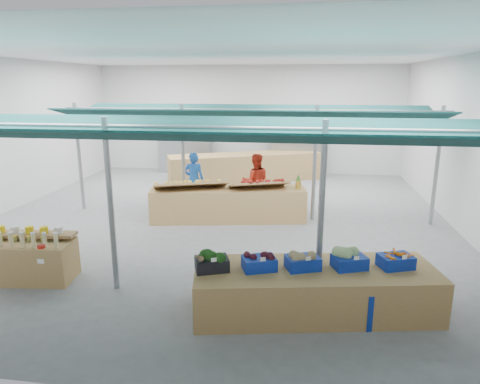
{
  "coord_description": "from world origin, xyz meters",
  "views": [
    {
      "loc": [
        2.17,
        -10.54,
        3.53
      ],
      "look_at": [
        0.86,
        -1.6,
        1.21
      ],
      "focal_mm": 32.0,
      "sensor_mm": 36.0,
      "label": 1
    }
  ],
  "objects_px": {
    "vendor_right": "(256,182)",
    "veg_counter": "(315,290)",
    "crate_stack": "(376,307)",
    "vendor_left": "(194,180)",
    "bottle_shelf": "(29,258)",
    "fruit_counter": "(228,204)"
  },
  "relations": [
    {
      "from": "veg_counter",
      "to": "vendor_right",
      "type": "distance_m",
      "value": 5.74
    },
    {
      "from": "vendor_left",
      "to": "vendor_right",
      "type": "distance_m",
      "value": 1.8
    },
    {
      "from": "fruit_counter",
      "to": "vendor_left",
      "type": "distance_m",
      "value": 1.67
    },
    {
      "from": "veg_counter",
      "to": "vendor_left",
      "type": "relative_size",
      "value": 2.34
    },
    {
      "from": "bottle_shelf",
      "to": "veg_counter",
      "type": "relative_size",
      "value": 0.46
    },
    {
      "from": "veg_counter",
      "to": "crate_stack",
      "type": "relative_size",
      "value": 6.62
    },
    {
      "from": "vendor_left",
      "to": "vendor_right",
      "type": "relative_size",
      "value": 1.0
    },
    {
      "from": "vendor_left",
      "to": "veg_counter",
      "type": "bearing_deg",
      "value": 111.44
    },
    {
      "from": "veg_counter",
      "to": "vendor_left",
      "type": "height_order",
      "value": "vendor_left"
    },
    {
      "from": "crate_stack",
      "to": "vendor_left",
      "type": "height_order",
      "value": "vendor_left"
    },
    {
      "from": "veg_counter",
      "to": "crate_stack",
      "type": "bearing_deg",
      "value": -27.08
    },
    {
      "from": "veg_counter",
      "to": "vendor_left",
      "type": "distance_m",
      "value": 6.46
    },
    {
      "from": "bottle_shelf",
      "to": "vendor_left",
      "type": "height_order",
      "value": "vendor_left"
    },
    {
      "from": "bottle_shelf",
      "to": "vendor_right",
      "type": "bearing_deg",
      "value": 48.51
    },
    {
      "from": "fruit_counter",
      "to": "bottle_shelf",
      "type": "bearing_deg",
      "value": -136.94
    },
    {
      "from": "vendor_right",
      "to": "crate_stack",
      "type": "bearing_deg",
      "value": 103.13
    },
    {
      "from": "vendor_left",
      "to": "vendor_right",
      "type": "bearing_deg",
      "value": 170.14
    },
    {
      "from": "bottle_shelf",
      "to": "vendor_left",
      "type": "distance_m",
      "value": 5.43
    },
    {
      "from": "fruit_counter",
      "to": "vendor_right",
      "type": "bearing_deg",
      "value": 51.53
    },
    {
      "from": "veg_counter",
      "to": "vendor_right",
      "type": "bearing_deg",
      "value": 95.42
    },
    {
      "from": "vendor_right",
      "to": "veg_counter",
      "type": "bearing_deg",
      "value": 95.85
    },
    {
      "from": "crate_stack",
      "to": "vendor_left",
      "type": "relative_size",
      "value": 0.35
    }
  ]
}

